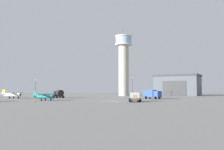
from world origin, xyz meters
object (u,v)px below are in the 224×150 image
object	(u,v)px
truck_flatbed_silver	(135,97)
truck_fuel_tanker_black	(59,94)
airplane_teal	(44,96)
light_post_west	(133,85)
traffic_cone_near_left	(34,101)
light_post_north	(35,86)
control_tower	(124,61)
airplane_white	(12,94)
truck_box_blue	(152,94)

from	to	relation	value
truck_flatbed_silver	truck_fuel_tanker_black	bearing A→B (deg)	44.43
airplane_teal	light_post_west	distance (m)	54.33
truck_flatbed_silver	traffic_cone_near_left	bearing A→B (deg)	99.74
light_post_north	truck_flatbed_silver	bearing A→B (deg)	-47.71
control_tower	truck_fuel_tanker_black	world-z (taller)	control_tower
airplane_white	traffic_cone_near_left	distance (m)	32.81
control_tower	truck_fuel_tanker_black	distance (m)	44.82
light_post_west	truck_box_blue	bearing A→B (deg)	-80.76
truck_box_blue	light_post_west	bearing A→B (deg)	141.47
truck_fuel_tanker_black	truck_flatbed_silver	world-z (taller)	truck_fuel_tanker_black
control_tower	truck_box_blue	bearing A→B (deg)	-77.64
truck_flatbed_silver	traffic_cone_near_left	world-z (taller)	truck_flatbed_silver
airplane_teal	light_post_west	world-z (taller)	light_post_west
truck_box_blue	light_post_north	distance (m)	56.30
airplane_white	light_post_north	world-z (taller)	light_post_north
light_post_west	airplane_teal	bearing A→B (deg)	-120.21
truck_flatbed_silver	airplane_teal	bearing A→B (deg)	78.57
airplane_teal	light_post_north	world-z (taller)	light_post_north
truck_box_blue	truck_fuel_tanker_black	size ratio (longest dim) A/B	0.98
airplane_teal	truck_fuel_tanker_black	xyz separation A→B (m)	(-1.63, 23.55, 0.40)
airplane_white	light_post_west	xyz separation A→B (m)	(44.59, 28.93, 3.85)
truck_fuel_tanker_black	light_post_west	distance (m)	37.28
traffic_cone_near_left	airplane_teal	bearing A→B (deg)	93.70
traffic_cone_near_left	light_post_west	bearing A→B (deg)	64.70
control_tower	truck_flatbed_silver	world-z (taller)	control_tower
airplane_white	light_post_west	size ratio (longest dim) A/B	1.20
truck_fuel_tanker_black	truck_flatbed_silver	distance (m)	40.25
airplane_white	airplane_teal	distance (m)	24.90
truck_fuel_tanker_black	truck_flatbed_silver	bearing A→B (deg)	-167.45
truck_fuel_tanker_black	traffic_cone_near_left	xyz separation A→B (m)	(2.25, -33.11, -1.41)
control_tower	light_post_north	size ratio (longest dim) A/B	4.50
light_post_west	light_post_north	world-z (taller)	light_post_west
truck_fuel_tanker_black	control_tower	bearing A→B (deg)	-66.84
truck_box_blue	truck_fuel_tanker_black	distance (m)	35.43
truck_flatbed_silver	traffic_cone_near_left	size ratio (longest dim) A/B	13.17
truck_fuel_tanker_black	airplane_teal	bearing A→B (deg)	153.57
truck_fuel_tanker_black	truck_box_blue	bearing A→B (deg)	-135.60
airplane_teal	truck_fuel_tanker_black	bearing A→B (deg)	107.66
airplane_white	truck_box_blue	world-z (taller)	airplane_white
truck_flatbed_silver	light_post_north	bearing A→B (deg)	43.79
light_post_west	control_tower	bearing A→B (deg)	111.68
control_tower	truck_flatbed_silver	xyz separation A→B (m)	(2.62, -63.04, -16.85)
airplane_teal	truck_flatbed_silver	distance (m)	26.46
airplane_teal	light_post_north	xyz separation A→B (m)	(-16.89, 41.00, 3.40)
truck_fuel_tanker_black	truck_flatbed_silver	xyz separation A→B (m)	(27.42, -29.47, -0.51)
airplane_white	traffic_cone_near_left	bearing A→B (deg)	-43.64
truck_fuel_tanker_black	light_post_north	world-z (taller)	light_post_north
truck_flatbed_silver	light_post_north	xyz separation A→B (m)	(-42.68, 46.91, 3.51)
truck_box_blue	airplane_white	bearing A→B (deg)	-141.92
airplane_white	light_post_north	distance (m)	23.34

